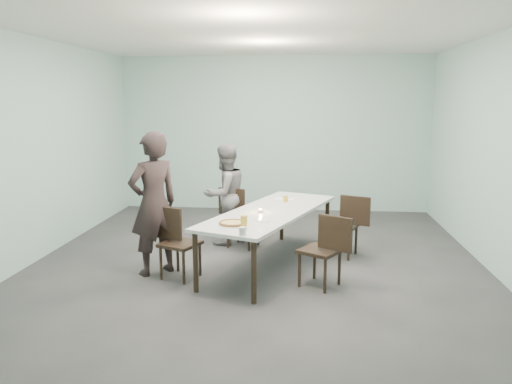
# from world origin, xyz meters

# --- Properties ---
(ground) EXTENTS (7.00, 7.00, 0.00)m
(ground) POSITION_xyz_m (0.00, 0.00, 0.00)
(ground) COLOR #333335
(ground) RESTS_ON ground
(room_shell) EXTENTS (6.02, 7.02, 3.01)m
(room_shell) POSITION_xyz_m (0.00, 0.00, 2.03)
(room_shell) COLOR #A1CBC4
(room_shell) RESTS_ON ground
(table) EXTENTS (1.77, 2.75, 0.75)m
(table) POSITION_xyz_m (0.18, 0.03, 0.69)
(table) COLOR white
(table) RESTS_ON ground
(chair_near_left) EXTENTS (0.65, 0.55, 0.87)m
(chair_near_left) POSITION_xyz_m (-0.96, -0.50, 0.50)
(chair_near_left) COLOR black
(chair_near_left) RESTS_ON ground
(chair_far_left) EXTENTS (0.65, 0.53, 0.87)m
(chair_far_left) POSITION_xyz_m (-0.36, 0.89, 0.50)
(chair_far_left) COLOR black
(chair_far_left) RESTS_ON ground
(chair_near_right) EXTENTS (0.64, 0.58, 0.87)m
(chair_near_right) POSITION_xyz_m (0.88, -0.68, 0.50)
(chair_near_right) COLOR black
(chair_near_right) RESTS_ON ground
(chair_far_right) EXTENTS (0.65, 0.55, 0.87)m
(chair_far_right) POSITION_xyz_m (1.21, 0.53, 0.50)
(chair_far_right) COLOR black
(chair_far_right) RESTS_ON ground
(diner_near) EXTENTS (0.77, 0.76, 1.79)m
(diner_near) POSITION_xyz_m (-1.24, -0.40, 0.90)
(diner_near) COLOR black
(diner_near) RESTS_ON ground
(diner_far) EXTENTS (0.92, 0.94, 1.52)m
(diner_far) POSITION_xyz_m (-0.57, 1.02, 0.76)
(diner_far) COLOR slate
(diner_far) RESTS_ON ground
(pizza) EXTENTS (0.34, 0.34, 0.04)m
(pizza) POSITION_xyz_m (-0.20, -0.78, 0.77)
(pizza) COLOR white
(pizza) RESTS_ON table
(side_plate) EXTENTS (0.18, 0.18, 0.01)m
(side_plate) POSITION_xyz_m (0.13, -0.56, 0.76)
(side_plate) COLOR white
(side_plate) RESTS_ON table
(beer_glass) EXTENTS (0.08, 0.08, 0.15)m
(beer_glass) POSITION_xyz_m (-0.04, -0.95, 0.82)
(beer_glass) COLOR gold
(beer_glass) RESTS_ON table
(water_tumbler) EXTENTS (0.08, 0.08, 0.09)m
(water_tumbler) POSITION_xyz_m (-0.02, -1.22, 0.80)
(water_tumbler) COLOR silver
(water_tumbler) RESTS_ON table
(tealight) EXTENTS (0.06, 0.06, 0.05)m
(tealight) POSITION_xyz_m (0.07, -0.12, 0.77)
(tealight) COLOR silver
(tealight) RESTS_ON table
(amber_tumbler) EXTENTS (0.07, 0.07, 0.08)m
(amber_tumbler) POSITION_xyz_m (0.35, 0.61, 0.79)
(amber_tumbler) COLOR gold
(amber_tumbler) RESTS_ON table
(menu) EXTENTS (0.36, 0.31, 0.01)m
(menu) POSITION_xyz_m (0.32, 0.77, 0.75)
(menu) COLOR silver
(menu) RESTS_ON table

